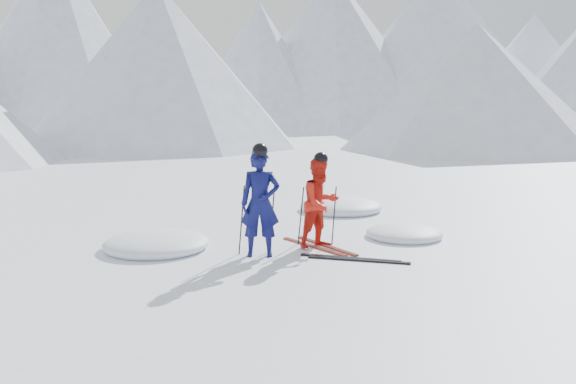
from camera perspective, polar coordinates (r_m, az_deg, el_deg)
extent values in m
plane|color=white|center=(10.58, 11.21, -5.96)|extent=(160.00, 160.00, 0.00)
cone|color=#B2BCD1|center=(50.65, -20.83, 13.28)|extent=(23.96, 23.96, 14.35)
cone|color=#B2BCD1|center=(60.77, -13.06, 11.62)|extent=(17.69, 17.69, 11.93)
cone|color=#B2BCD1|center=(53.68, -2.69, 11.67)|extent=(19.63, 19.63, 10.85)
cone|color=#B2BCD1|center=(58.02, 4.10, 13.06)|extent=(23.31, 23.31, 14.15)
cone|color=#B2BCD1|center=(60.15, 13.70, 13.04)|extent=(28.94, 28.94, 14.88)
cone|color=silver|center=(65.57, 21.85, 10.49)|extent=(24.45, 24.45, 10.76)
cone|color=#B2BCD1|center=(33.51, 17.03, 9.36)|extent=(14.00, 14.00, 6.50)
cone|color=#B2BCD1|center=(35.45, -11.97, 11.52)|extent=(16.00, 16.00, 9.00)
imported|color=#0C0F49|center=(10.27, -2.61, -1.07)|extent=(0.74, 0.56, 1.82)
imported|color=red|center=(10.91, 3.05, -1.04)|extent=(0.96, 0.88, 1.61)
cylinder|color=black|center=(10.42, -4.36, -2.63)|extent=(0.12, 0.09, 1.21)
cylinder|color=black|center=(10.60, -1.48, -2.41)|extent=(0.12, 0.07, 1.21)
cylinder|color=black|center=(11.12, 1.22, -2.24)|extent=(0.11, 0.09, 1.07)
cylinder|color=black|center=(11.18, 4.33, -2.21)|extent=(0.11, 0.08, 1.07)
cube|color=black|center=(11.04, 2.41, -5.11)|extent=(0.82, 1.57, 0.03)
cube|color=black|center=(11.10, 3.62, -5.05)|extent=(0.72, 1.61, 0.03)
cube|color=black|center=(10.29, 5.84, -6.17)|extent=(1.54, 0.89, 0.03)
cube|color=black|center=(10.19, 6.64, -6.34)|extent=(1.56, 0.84, 0.03)
ellipsoid|color=white|center=(11.18, -12.20, -5.21)|extent=(1.88, 1.88, 0.41)
ellipsoid|color=white|center=(12.04, 10.81, -4.16)|extent=(1.48, 1.48, 0.33)
ellipsoid|color=white|center=(14.64, 4.96, -1.75)|extent=(1.97, 1.97, 0.43)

